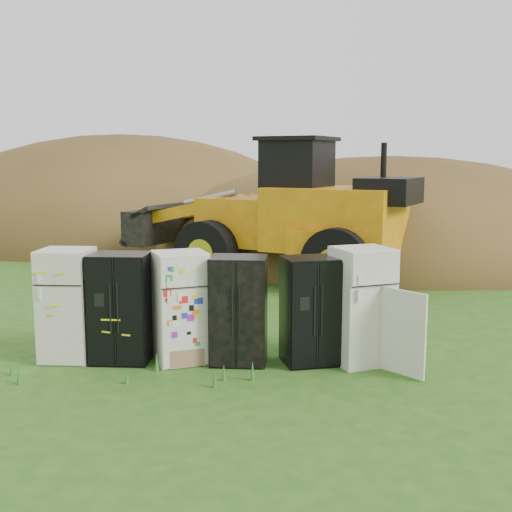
{
  "coord_description": "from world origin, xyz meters",
  "views": [
    {
      "loc": [
        1.04,
        -9.71,
        3.18
      ],
      "look_at": [
        0.52,
        2.0,
        1.37
      ],
      "focal_mm": 45.0,
      "sensor_mm": 36.0,
      "label": 1
    }
  ],
  "objects_px": {
    "fridge_sticker": "(181,307)",
    "wheel_loader": "(264,209)",
    "fridge_leftmost": "(67,305)",
    "fridge_black_side": "(121,308)",
    "fridge_black_right": "(310,310)",
    "fridge_dark_mid": "(239,310)",
    "fridge_open_door": "(362,306)"
  },
  "relations": [
    {
      "from": "fridge_leftmost",
      "to": "fridge_dark_mid",
      "type": "height_order",
      "value": "fridge_leftmost"
    },
    {
      "from": "fridge_black_side",
      "to": "fridge_open_door",
      "type": "bearing_deg",
      "value": 1.98
    },
    {
      "from": "fridge_open_door",
      "to": "wheel_loader",
      "type": "distance_m",
      "value": 7.22
    },
    {
      "from": "wheel_loader",
      "to": "fridge_dark_mid",
      "type": "bearing_deg",
      "value": -66.67
    },
    {
      "from": "fridge_leftmost",
      "to": "wheel_loader",
      "type": "xyz_separation_m",
      "value": [
        2.89,
        6.96,
        0.96
      ]
    },
    {
      "from": "fridge_black_right",
      "to": "fridge_open_door",
      "type": "bearing_deg",
      "value": -13.07
    },
    {
      "from": "fridge_sticker",
      "to": "fridge_dark_mid",
      "type": "xyz_separation_m",
      "value": [
        0.91,
        -0.02,
        -0.03
      ]
    },
    {
      "from": "wheel_loader",
      "to": "fridge_open_door",
      "type": "bearing_deg",
      "value": -51.25
    },
    {
      "from": "fridge_black_side",
      "to": "fridge_dark_mid",
      "type": "distance_m",
      "value": 1.84
    },
    {
      "from": "fridge_leftmost",
      "to": "fridge_black_side",
      "type": "height_order",
      "value": "fridge_leftmost"
    },
    {
      "from": "fridge_open_door",
      "to": "wheel_loader",
      "type": "height_order",
      "value": "wheel_loader"
    },
    {
      "from": "fridge_leftmost",
      "to": "fridge_dark_mid",
      "type": "distance_m",
      "value": 2.71
    },
    {
      "from": "fridge_sticker",
      "to": "wheel_loader",
      "type": "bearing_deg",
      "value": 58.73
    },
    {
      "from": "fridge_sticker",
      "to": "fridge_leftmost",
      "type": "bearing_deg",
      "value": 156.7
    },
    {
      "from": "fridge_sticker",
      "to": "wheel_loader",
      "type": "height_order",
      "value": "wheel_loader"
    },
    {
      "from": "fridge_dark_mid",
      "to": "fridge_open_door",
      "type": "relative_size",
      "value": 0.92
    },
    {
      "from": "fridge_sticker",
      "to": "fridge_open_door",
      "type": "bearing_deg",
      "value": -21.51
    },
    {
      "from": "fridge_dark_mid",
      "to": "fridge_black_right",
      "type": "bearing_deg",
      "value": 3.83
    },
    {
      "from": "fridge_black_side",
      "to": "fridge_sticker",
      "type": "bearing_deg",
      "value": 2.26
    },
    {
      "from": "fridge_black_side",
      "to": "fridge_sticker",
      "type": "xyz_separation_m",
      "value": [
        0.94,
        0.02,
        0.02
      ]
    },
    {
      "from": "fridge_sticker",
      "to": "fridge_black_side",
      "type": "bearing_deg",
      "value": 158.87
    },
    {
      "from": "fridge_sticker",
      "to": "wheel_loader",
      "type": "relative_size",
      "value": 0.23
    },
    {
      "from": "fridge_sticker",
      "to": "fridge_black_right",
      "type": "distance_m",
      "value": 2.02
    },
    {
      "from": "fridge_sticker",
      "to": "fridge_dark_mid",
      "type": "relative_size",
      "value": 1.04
    },
    {
      "from": "fridge_leftmost",
      "to": "fridge_sticker",
      "type": "relative_size",
      "value": 1.01
    },
    {
      "from": "fridge_leftmost",
      "to": "wheel_loader",
      "type": "height_order",
      "value": "wheel_loader"
    },
    {
      "from": "fridge_black_side",
      "to": "fridge_black_right",
      "type": "distance_m",
      "value": 2.96
    },
    {
      "from": "fridge_dark_mid",
      "to": "wheel_loader",
      "type": "height_order",
      "value": "wheel_loader"
    },
    {
      "from": "fridge_black_side",
      "to": "fridge_dark_mid",
      "type": "relative_size",
      "value": 1.02
    },
    {
      "from": "fridge_leftmost",
      "to": "fridge_sticker",
      "type": "height_order",
      "value": "fridge_leftmost"
    },
    {
      "from": "fridge_black_side",
      "to": "fridge_black_right",
      "type": "bearing_deg",
      "value": 1.76
    },
    {
      "from": "wheel_loader",
      "to": "fridge_black_side",
      "type": "bearing_deg",
      "value": -81.31
    }
  ]
}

